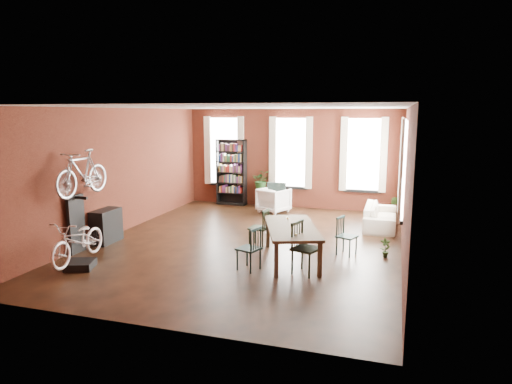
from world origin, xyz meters
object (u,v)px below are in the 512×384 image
at_px(dining_table, 291,243).
at_px(console_table, 106,226).
at_px(dining_chair_b, 259,228).
at_px(plant_stand, 260,198).
at_px(bookshelf, 231,172).
at_px(white_armchair, 274,199).
at_px(cream_sofa, 381,212).
at_px(bicycle_floor, 77,221).
at_px(bike_trainer, 80,265).
at_px(dining_chair_a, 249,248).
at_px(dining_chair_c, 306,248).
at_px(dining_chair_d, 347,236).

relative_size(dining_table, console_table, 2.70).
relative_size(dining_table, dining_chair_b, 2.48).
bearing_deg(plant_stand, bookshelf, 179.79).
relative_size(white_armchair, cream_sofa, 0.40).
bearing_deg(dining_chair_b, bicycle_floor, -43.72).
distance_m(bookshelf, bike_trainer, 7.08).
bearing_deg(plant_stand, bike_trainer, -103.39).
bearing_deg(cream_sofa, bookshelf, 71.05).
height_order(bookshelf, console_table, bookshelf).
distance_m(bookshelf, bicycle_floor, 7.00).
bearing_deg(dining_chair_a, dining_chair_c, 114.04).
bearing_deg(dining_chair_a, bicycle_floor, -55.88).
distance_m(dining_chair_b, bookshelf, 5.03).
distance_m(bookshelf, plant_stand, 1.31).
height_order(bike_trainer, plant_stand, plant_stand).
xyz_separation_m(white_armchair, console_table, (-2.97, -4.42, -0.02)).
xyz_separation_m(dining_table, bike_trainer, (-3.92, -1.75, -0.29)).
relative_size(white_armchair, console_table, 1.05).
distance_m(dining_chair_b, dining_chair_c, 2.06).
bearing_deg(plant_stand, dining_chair_b, -73.58).
bearing_deg(bookshelf, bike_trainer, -95.35).
bearing_deg(console_table, dining_table, -0.36).
relative_size(dining_chair_c, bicycle_floor, 0.61).
xyz_separation_m(dining_chair_a, dining_chair_b, (-0.29, 1.62, 0.00)).
xyz_separation_m(dining_chair_b, bicycle_floor, (-2.97, -2.55, 0.53)).
bearing_deg(dining_table, dining_chair_a, -150.19).
relative_size(cream_sofa, plant_stand, 3.88).
xyz_separation_m(plant_stand, bicycle_floor, (-1.67, -6.96, 0.70)).
bearing_deg(bookshelf, dining_chair_c, -57.91).
distance_m(dining_chair_c, bicycle_floor, 4.52).
bearing_deg(bicycle_floor, dining_chair_d, 22.50).
distance_m(dining_table, dining_chair_c, 0.83).
distance_m(cream_sofa, bike_trainer, 7.70).
relative_size(bookshelf, cream_sofa, 1.06).
distance_m(dining_chair_c, bike_trainer, 4.51).
relative_size(console_table, plant_stand, 1.49).
relative_size(dining_chair_d, plant_stand, 1.56).
bearing_deg(console_table, dining_chair_b, 12.31).
bearing_deg(dining_chair_b, console_table, -72.02).
distance_m(dining_chair_c, dining_chair_d, 1.57).
height_order(console_table, bicycle_floor, bicycle_floor).
relative_size(dining_chair_d, cream_sofa, 0.40).
xyz_separation_m(dining_chair_c, dining_chair_d, (0.62, 1.43, -0.09)).
distance_m(dining_chair_a, cream_sofa, 4.93).
bearing_deg(console_table, cream_sofa, 29.33).
distance_m(dining_table, bookshelf, 6.21).
bearing_deg(console_table, bicycle_floor, -70.75).
xyz_separation_m(dining_chair_b, dining_chair_c, (1.41, -1.50, 0.07)).
relative_size(dining_table, cream_sofa, 1.04).
height_order(dining_chair_a, dining_chair_b, dining_chair_b).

